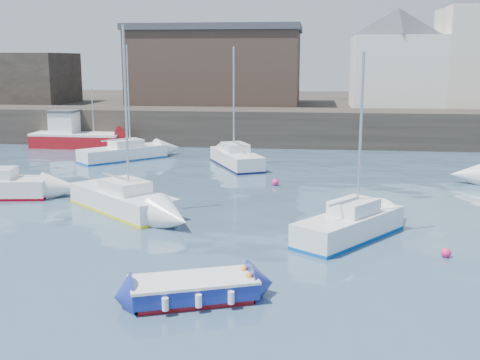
# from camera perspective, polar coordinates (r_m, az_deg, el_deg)

# --- Properties ---
(water) EXTENTS (220.00, 220.00, 0.00)m
(water) POSITION_cam_1_polar(r_m,az_deg,el_deg) (18.08, -4.63, -12.24)
(water) COLOR #2D4760
(water) RESTS_ON ground
(quay_wall) EXTENTS (90.00, 5.00, 3.00)m
(quay_wall) POSITION_cam_1_polar(r_m,az_deg,el_deg) (51.64, 3.04, 5.03)
(quay_wall) COLOR #28231E
(quay_wall) RESTS_ON ground
(land_strip) EXTENTS (90.00, 32.00, 2.80)m
(land_strip) POSITION_cam_1_polar(r_m,az_deg,el_deg) (69.54, 4.04, 6.58)
(land_strip) COLOR #28231E
(land_strip) RESTS_ON ground
(bldg_east_d) EXTENTS (11.14, 11.14, 8.95)m
(bldg_east_d) POSITION_cam_1_polar(r_m,az_deg,el_deg) (58.21, 14.63, 11.19)
(bldg_east_d) COLOR white
(bldg_east_d) RESTS_ON land_strip
(warehouse) EXTENTS (16.40, 10.40, 7.60)m
(warehouse) POSITION_cam_1_polar(r_m,az_deg,el_deg) (59.95, -2.22, 10.82)
(warehouse) COLOR #3D2D26
(warehouse) RESTS_ON land_strip
(bldg_west) EXTENTS (14.00, 8.00, 5.00)m
(bldg_west) POSITION_cam_1_polar(r_m,az_deg,el_deg) (66.16, -21.77, 8.95)
(bldg_west) COLOR #353028
(bldg_west) RESTS_ON land_strip
(blue_dinghy) EXTENTS (4.17, 2.91, 0.73)m
(blue_dinghy) POSITION_cam_1_polar(r_m,az_deg,el_deg) (18.56, -4.46, -10.22)
(blue_dinghy) COLOR maroon
(blue_dinghy) RESTS_ON ground
(fishing_boat) EXTENTS (7.52, 2.97, 4.94)m
(fishing_boat) POSITION_cam_1_polar(r_m,az_deg,el_deg) (51.95, -15.38, 4.07)
(fishing_boat) COLOR maroon
(fishing_boat) RESTS_ON ground
(sailboat_b) EXTENTS (6.49, 6.18, 8.75)m
(sailboat_b) POSITION_cam_1_polar(r_m,az_deg,el_deg) (29.57, -11.07, -1.83)
(sailboat_b) COLOR white
(sailboat_b) RESTS_ON ground
(sailboat_c) EXTENTS (4.87, 5.68, 7.52)m
(sailboat_c) POSITION_cam_1_polar(r_m,az_deg,el_deg) (25.01, 10.38, -4.23)
(sailboat_c) COLOR white
(sailboat_c) RESTS_ON ground
(sailboat_f) EXTENTS (4.46, 6.44, 8.05)m
(sailboat_f) POSITION_cam_1_polar(r_m,az_deg,el_deg) (41.13, -0.34, 2.09)
(sailboat_f) COLOR white
(sailboat_f) RESTS_ON ground
(sailboat_h) EXTENTS (5.93, 5.98, 8.21)m
(sailboat_h) POSITION_cam_1_polar(r_m,az_deg,el_deg) (44.56, -11.02, 2.56)
(sailboat_h) COLOR white
(sailboat_h) RESTS_ON ground
(buoy_mid) EXTENTS (0.37, 0.37, 0.37)m
(buoy_mid) POSITION_cam_1_polar(r_m,az_deg,el_deg) (23.79, 18.92, -6.94)
(buoy_mid) COLOR #FF216E
(buoy_mid) RESTS_ON ground
(buoy_far) EXTENTS (0.40, 0.40, 0.40)m
(buoy_far) POSITION_cam_1_polar(r_m,az_deg,el_deg) (35.06, 3.36, -0.51)
(buoy_far) COLOR #FF216E
(buoy_far) RESTS_ON ground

